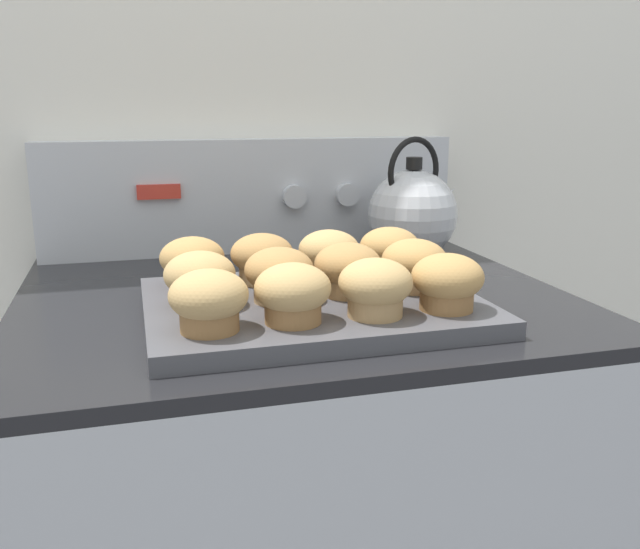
{
  "coord_description": "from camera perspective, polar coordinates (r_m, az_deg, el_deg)",
  "views": [
    {
      "loc": [
        -0.21,
        -0.55,
        1.18
      ],
      "look_at": [
        0.01,
        0.24,
        0.97
      ],
      "focal_mm": 38.0,
      "sensor_mm": 36.0,
      "label": 1
    }
  ],
  "objects": [
    {
      "name": "wall_back",
      "position": [
        1.26,
        -6.31,
        15.15
      ],
      "size": [
        8.0,
        0.05,
        2.4
      ],
      "color": "silver",
      "rests_on": "ground_plane"
    },
    {
      "name": "control_panel",
      "position": [
        1.22,
        -5.6,
        6.65
      ],
      "size": [
        0.73,
        0.07,
        0.2
      ],
      "color": "#B7BABF",
      "rests_on": "stove_range"
    },
    {
      "name": "muffin_pan",
      "position": [
        0.84,
        -0.55,
        -2.68
      ],
      "size": [
        0.41,
        0.32,
        0.02
      ],
      "color": "#4C4C51",
      "rests_on": "stove_range"
    },
    {
      "name": "muffin_r0_c0",
      "position": [
        0.72,
        -9.35,
        -2.15
      ],
      "size": [
        0.08,
        0.08,
        0.07
      ],
      "color": "olive",
      "rests_on": "muffin_pan"
    },
    {
      "name": "muffin_r0_c1",
      "position": [
        0.74,
        -2.3,
        -1.56
      ],
      "size": [
        0.08,
        0.08,
        0.07
      ],
      "color": "olive",
      "rests_on": "muffin_pan"
    },
    {
      "name": "muffin_r0_c2",
      "position": [
        0.76,
        4.69,
        -1.07
      ],
      "size": [
        0.08,
        0.08,
        0.07
      ],
      "color": "tan",
      "rests_on": "muffin_pan"
    },
    {
      "name": "muffin_r0_c3",
      "position": [
        0.8,
        10.67,
        -0.58
      ],
      "size": [
        0.08,
        0.08,
        0.07
      ],
      "color": "olive",
      "rests_on": "muffin_pan"
    },
    {
      "name": "muffin_r1_c0",
      "position": [
        0.81,
        -10.09,
        -0.36
      ],
      "size": [
        0.08,
        0.08,
        0.07
      ],
      "color": "#A37A4C",
      "rests_on": "muffin_pan"
    },
    {
      "name": "muffin_r1_c1",
      "position": [
        0.82,
        -3.46,
        0.03
      ],
      "size": [
        0.08,
        0.08,
        0.07
      ],
      "color": "tan",
      "rests_on": "muffin_pan"
    },
    {
      "name": "muffin_r1_c2",
      "position": [
        0.85,
        2.35,
        0.49
      ],
      "size": [
        0.08,
        0.08,
        0.07
      ],
      "color": "tan",
      "rests_on": "muffin_pan"
    },
    {
      "name": "muffin_r1_c3",
      "position": [
        0.88,
        7.94,
        0.86
      ],
      "size": [
        0.08,
        0.08,
        0.07
      ],
      "color": "tan",
      "rests_on": "muffin_pan"
    },
    {
      "name": "muffin_r2_c0",
      "position": [
        0.9,
        -10.7,
        1.07
      ],
      "size": [
        0.08,
        0.08,
        0.07
      ],
      "color": "tan",
      "rests_on": "muffin_pan"
    },
    {
      "name": "muffin_r2_c1",
      "position": [
        0.91,
        -4.91,
        1.42
      ],
      "size": [
        0.08,
        0.08,
        0.07
      ],
      "color": "tan",
      "rests_on": "muffin_pan"
    },
    {
      "name": "muffin_r2_c2",
      "position": [
        0.93,
        0.76,
        1.78
      ],
      "size": [
        0.08,
        0.08,
        0.07
      ],
      "color": "#A37A4C",
      "rests_on": "muffin_pan"
    },
    {
      "name": "muffin_r2_c3",
      "position": [
        0.96,
        5.88,
        2.05
      ],
      "size": [
        0.08,
        0.08,
        0.07
      ],
      "color": "tan",
      "rests_on": "muffin_pan"
    },
    {
      "name": "tea_kettle",
      "position": [
        1.16,
        7.86,
        5.22
      ],
      "size": [
        0.18,
        0.15,
        0.2
      ],
      "color": "silver",
      "rests_on": "stove_range"
    }
  ]
}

